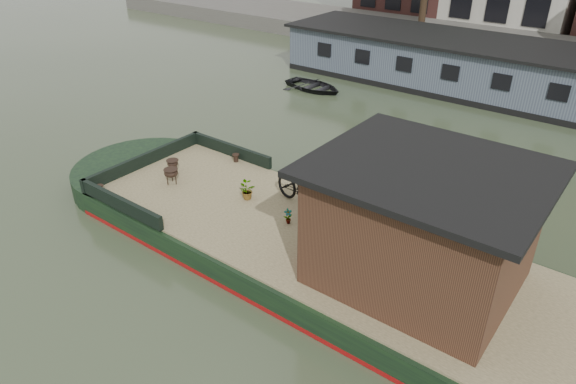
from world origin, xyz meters
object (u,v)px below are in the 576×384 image
Objects in this scene: bicycle at (305,189)px; brazier_front at (171,176)px; potted_plant_a at (288,216)px; brazier_rear at (173,166)px; dinghy at (314,83)px; cabin at (422,224)px.

brazier_front is (-3.45, -1.12, -0.29)m from bicycle.
bicycle is 0.87m from potted_plant_a.
dinghy is at bearing 102.72° from brazier_rear.
bicycle is 3.96m from brazier_rear.
cabin is 10.58× the size of brazier_rear.
bicycle is 11.03m from dinghy.
bicycle is at bearing 18.06° from brazier_front.
potted_plant_a is (0.13, -0.81, -0.31)m from bicycle.
brazier_front is 1.11× the size of brazier_rear.
cabin is 3.30m from potted_plant_a.
dinghy is at bearing 133.17° from cabin.
brazier_front is at bearing -159.99° from dinghy.
bicycle is at bearing 98.89° from potted_plant_a.
dinghy is (-2.22, 9.83, -0.56)m from brazier_rear.
brazier_rear is 10.09m from dinghy.
brazier_rear is (-0.44, 0.44, -0.02)m from brazier_front.
cabin is at bearing -1.27° from brazier_rear.
potted_plant_a is at bearing -142.45° from dinghy.
brazier_rear is at bearing -161.80° from dinghy.
cabin is at bearing -92.41° from bicycle.
brazier_rear is (-7.15, 0.16, -1.04)m from cabin.
potted_plant_a is at bearing -1.75° from brazier_rear.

